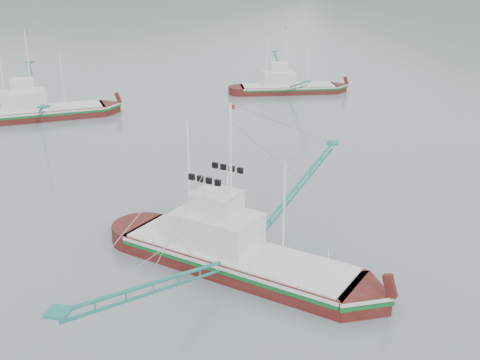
# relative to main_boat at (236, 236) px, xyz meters

# --- Properties ---
(ground) EXTENTS (1200.00, 1200.00, 0.00)m
(ground) POSITION_rel_main_boat_xyz_m (-1.31, 1.78, -2.35)
(ground) COLOR slate
(ground) RESTS_ON ground
(main_boat) EXTENTS (16.45, 27.89, 11.71)m
(main_boat) POSITION_rel_main_boat_xyz_m (0.00, 0.00, 0.00)
(main_boat) COLOR #450E0B
(main_boat) RESTS_ON ground
(bg_boat_left) EXTENTS (19.81, 26.17, 11.61)m
(bg_boat_left) POSITION_rel_main_boat_xyz_m (-31.68, 32.49, 0.11)
(bg_boat_left) COLOR #450E0B
(bg_boat_left) RESTS_ON ground
(bg_boat_far) EXTENTS (14.40, 24.55, 10.21)m
(bg_boat_far) POSITION_rel_main_boat_xyz_m (-3.30, 53.32, -0.38)
(bg_boat_far) COLOR #450E0B
(bg_boat_far) RESTS_ON ground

